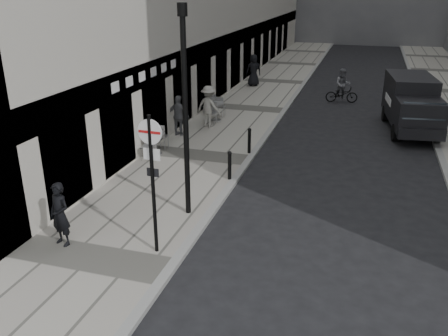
{
  "coord_description": "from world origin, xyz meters",
  "views": [
    {
      "loc": [
        3.95,
        -5.84,
        6.35
      ],
      "look_at": [
        0.32,
        6.19,
        1.4
      ],
      "focal_mm": 38.0,
      "sensor_mm": 36.0,
      "label": 1
    }
  ],
  "objects_px": {
    "panel_van": "(411,101)",
    "cyclist": "(342,89)",
    "walking_man": "(60,214)",
    "lamppost": "(185,104)",
    "sign_post": "(152,167)"
  },
  "relations": [
    {
      "from": "panel_van",
      "to": "cyclist",
      "type": "height_order",
      "value": "panel_van"
    },
    {
      "from": "lamppost",
      "to": "panel_van",
      "type": "distance_m",
      "value": 12.89
    },
    {
      "from": "lamppost",
      "to": "sign_post",
      "type": "bearing_deg",
      "value": -90.0
    },
    {
      "from": "lamppost",
      "to": "panel_van",
      "type": "relative_size",
      "value": 1.1
    },
    {
      "from": "panel_van",
      "to": "walking_man",
      "type": "bearing_deg",
      "value": -130.25
    },
    {
      "from": "sign_post",
      "to": "panel_van",
      "type": "xyz_separation_m",
      "value": [
        6.58,
        13.11,
        -1.01
      ]
    },
    {
      "from": "walking_man",
      "to": "sign_post",
      "type": "distance_m",
      "value": 2.81
    },
    {
      "from": "walking_man",
      "to": "panel_van",
      "type": "bearing_deg",
      "value": 72.34
    },
    {
      "from": "lamppost",
      "to": "cyclist",
      "type": "xyz_separation_m",
      "value": [
        3.29,
        15.55,
        -2.58
      ]
    },
    {
      "from": "panel_van",
      "to": "cyclist",
      "type": "distance_m",
      "value": 5.72
    },
    {
      "from": "panel_van",
      "to": "sign_post",
      "type": "bearing_deg",
      "value": -123.2
    },
    {
      "from": "sign_post",
      "to": "cyclist",
      "type": "bearing_deg",
      "value": 82.26
    },
    {
      "from": "lamppost",
      "to": "panel_van",
      "type": "height_order",
      "value": "lamppost"
    },
    {
      "from": "walking_man",
      "to": "panel_van",
      "type": "distance_m",
      "value": 16.22
    },
    {
      "from": "sign_post",
      "to": "lamppost",
      "type": "xyz_separation_m",
      "value": [
        -0.0,
        2.2,
        0.97
      ]
    }
  ]
}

